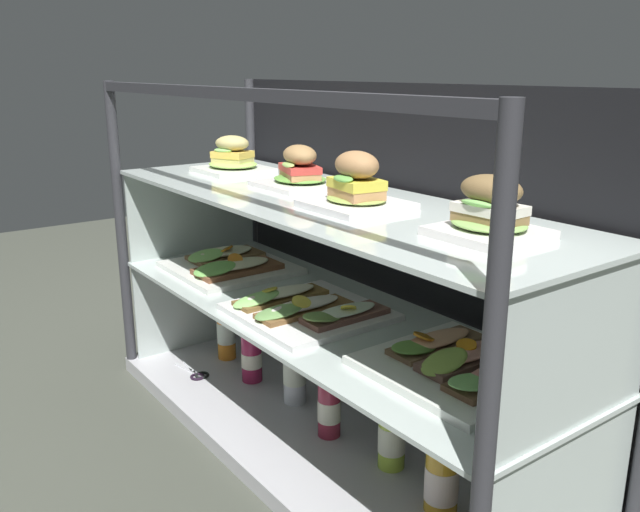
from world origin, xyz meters
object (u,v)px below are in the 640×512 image
(plated_roll_sandwich_mid_left, at_px, (300,171))
(juice_bottle_near_post, at_px, (226,331))
(plated_roll_sandwich_right_of_center, at_px, (356,187))
(plated_roll_sandwich_left_of_center, at_px, (233,160))
(open_sandwich_tray_near_left_corner, at_px, (461,364))
(plated_roll_sandwich_center, at_px, (489,214))
(juice_bottle_front_left_end, at_px, (442,472))
(open_sandwich_tray_mid_left, at_px, (306,309))
(juice_bottle_back_right, at_px, (252,355))
(juice_bottle_front_right_end, at_px, (295,372))
(juice_bottle_tucked_behind, at_px, (329,399))
(juice_bottle_front_middle, at_px, (392,431))
(kitchen_scissors, at_px, (197,374))
(open_sandwich_tray_far_left, at_px, (229,264))

(plated_roll_sandwich_mid_left, relative_size, juice_bottle_near_post, 0.90)
(plated_roll_sandwich_right_of_center, bearing_deg, plated_roll_sandwich_mid_left, 168.92)
(plated_roll_sandwich_left_of_center, height_order, open_sandwich_tray_near_left_corner, plated_roll_sandwich_left_of_center)
(plated_roll_sandwich_left_of_center, xyz_separation_m, plated_roll_sandwich_center, (0.96, -0.01, 0.01))
(juice_bottle_front_left_end, bearing_deg, plated_roll_sandwich_right_of_center, -175.20)
(open_sandwich_tray_mid_left, xyz_separation_m, juice_bottle_near_post, (-0.54, 0.06, -0.25))
(plated_roll_sandwich_left_of_center, height_order, open_sandwich_tray_mid_left, plated_roll_sandwich_left_of_center)
(juice_bottle_back_right, xyz_separation_m, juice_bottle_front_right_end, (0.19, 0.03, 0.01))
(juice_bottle_tucked_behind, height_order, juice_bottle_front_middle, juice_bottle_tucked_behind)
(plated_roll_sandwich_right_of_center, relative_size, juice_bottle_front_right_end, 0.89)
(plated_roll_sandwich_right_of_center, height_order, open_sandwich_tray_near_left_corner, plated_roll_sandwich_right_of_center)
(open_sandwich_tray_mid_left, bearing_deg, plated_roll_sandwich_left_of_center, 171.02)
(plated_roll_sandwich_mid_left, distance_m, juice_bottle_front_middle, 0.68)
(open_sandwich_tray_mid_left, relative_size, juice_bottle_front_left_end, 1.42)
(juice_bottle_front_middle, height_order, kitchen_scissors, juice_bottle_front_middle)
(juice_bottle_front_middle, bearing_deg, juice_bottle_front_right_end, -179.19)
(open_sandwich_tray_far_left, xyz_separation_m, open_sandwich_tray_mid_left, (0.44, -0.03, -0.00))
(plated_roll_sandwich_center, distance_m, open_sandwich_tray_far_left, 0.98)
(juice_bottle_near_post, relative_size, juice_bottle_front_left_end, 0.91)
(open_sandwich_tray_mid_left, distance_m, open_sandwich_tray_near_left_corner, 0.44)
(open_sandwich_tray_near_left_corner, distance_m, juice_bottle_back_right, 0.83)
(plated_roll_sandwich_mid_left, xyz_separation_m, juice_bottle_near_post, (-0.38, -0.03, -0.56))
(juice_bottle_near_post, bearing_deg, juice_bottle_front_middle, 1.30)
(plated_roll_sandwich_left_of_center, relative_size, juice_bottle_near_post, 0.88)
(plated_roll_sandwich_left_of_center, relative_size, open_sandwich_tray_near_left_corner, 0.56)
(juice_bottle_front_middle, bearing_deg, juice_bottle_tucked_behind, -169.96)
(juice_bottle_back_right, height_order, kitchen_scissors, juice_bottle_back_right)
(open_sandwich_tray_far_left, xyz_separation_m, juice_bottle_back_right, (0.10, 0.01, -0.26))
(juice_bottle_tucked_behind, height_order, kitchen_scissors, juice_bottle_tucked_behind)
(plated_roll_sandwich_center, xyz_separation_m, open_sandwich_tray_far_left, (-0.93, -0.03, -0.31))
(plated_roll_sandwich_center, relative_size, juice_bottle_front_middle, 0.77)
(juice_bottle_near_post, bearing_deg, juice_bottle_tucked_behind, -1.74)
(juice_bottle_front_middle, bearing_deg, plated_roll_sandwich_center, -3.92)
(juice_bottle_near_post, xyz_separation_m, kitchen_scissors, (0.06, -0.14, -0.09))
(juice_bottle_front_middle, bearing_deg, open_sandwich_tray_mid_left, -161.23)
(open_sandwich_tray_far_left, height_order, juice_bottle_front_right_end, open_sandwich_tray_far_left)
(open_sandwich_tray_far_left, relative_size, juice_bottle_front_right_end, 1.54)
(juice_bottle_front_middle, relative_size, juice_bottle_front_left_end, 0.96)
(plated_roll_sandwich_left_of_center, bearing_deg, juice_bottle_front_right_end, -0.25)
(plated_roll_sandwich_left_of_center, height_order, juice_bottle_near_post, plated_roll_sandwich_left_of_center)
(open_sandwich_tray_mid_left, relative_size, juice_bottle_back_right, 1.70)
(open_sandwich_tray_near_left_corner, relative_size, juice_bottle_front_left_end, 1.42)
(juice_bottle_front_left_end, xyz_separation_m, kitchen_scissors, (-0.89, -0.13, -0.09))
(open_sandwich_tray_mid_left, height_order, juice_bottle_tucked_behind, open_sandwich_tray_mid_left)
(plated_roll_sandwich_right_of_center, relative_size, kitchen_scissors, 1.27)
(plated_roll_sandwich_left_of_center, distance_m, plated_roll_sandwich_right_of_center, 0.62)
(plated_roll_sandwich_left_of_center, height_order, kitchen_scissors, plated_roll_sandwich_left_of_center)
(plated_roll_sandwich_left_of_center, xyz_separation_m, juice_bottle_front_middle, (0.71, 0.00, -0.56))
(juice_bottle_near_post, bearing_deg, plated_roll_sandwich_center, 0.02)
(juice_bottle_back_right, height_order, juice_bottle_front_right_end, juice_bottle_front_right_end)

